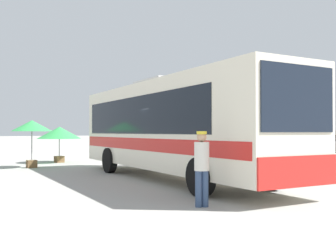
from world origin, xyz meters
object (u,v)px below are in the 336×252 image
object	(u,v)px
coach_bus_cream_red	(171,125)
attendant_by_bus_door	(202,164)
vendor_umbrella_secondary_green	(32,127)
parked_car_leftmost_grey	(322,143)
roadside_tree_left	(314,113)
vendor_umbrella_near_gate_green	(59,133)

from	to	relation	value
coach_bus_cream_red	attendant_by_bus_door	bearing A→B (deg)	-29.68
attendant_by_bus_door	vendor_umbrella_secondary_green	size ratio (longest dim) A/B	0.76
coach_bus_cream_red	vendor_umbrella_secondary_green	distance (m)	7.98
parked_car_leftmost_grey	roadside_tree_left	bearing A→B (deg)	126.29
coach_bus_cream_red	roadside_tree_left	size ratio (longest dim) A/B	2.21
coach_bus_cream_red	attendant_by_bus_door	xyz separation A→B (m)	(4.66, -2.66, -0.98)
attendant_by_bus_door	vendor_umbrella_near_gate_green	size ratio (longest dim) A/B	0.72
vendor_umbrella_secondary_green	attendant_by_bus_door	bearing A→B (deg)	0.05
coach_bus_cream_red	roadside_tree_left	world-z (taller)	roadside_tree_left
attendant_by_bus_door	vendor_umbrella_secondary_green	distance (m)	12.22
vendor_umbrella_secondary_green	parked_car_leftmost_grey	size ratio (longest dim) A/B	0.53
coach_bus_cream_red	parked_car_leftmost_grey	xyz separation A→B (m)	(-7.73, 22.21, -1.20)
attendant_by_bus_door	roadside_tree_left	bearing A→B (deg)	119.25
coach_bus_cream_red	vendor_umbrella_secondary_green	xyz separation A→B (m)	(-7.52, -2.67, -0.03)
coach_bus_cream_red	vendor_umbrella_near_gate_green	xyz separation A→B (m)	(-9.79, -0.42, -0.33)
vendor_umbrella_near_gate_green	vendor_umbrella_secondary_green	xyz separation A→B (m)	(2.27, -2.24, 0.30)
vendor_umbrella_secondary_green	roadside_tree_left	distance (m)	34.35
attendant_by_bus_door	roadside_tree_left	world-z (taller)	roadside_tree_left
vendor_umbrella_secondary_green	roadside_tree_left	world-z (taller)	roadside_tree_left
coach_bus_cream_red	vendor_umbrella_near_gate_green	size ratio (longest dim) A/B	4.96
attendant_by_bus_door	parked_car_leftmost_grey	xyz separation A→B (m)	(-12.39, 24.86, -0.21)
vendor_umbrella_near_gate_green	parked_car_leftmost_grey	distance (m)	22.74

